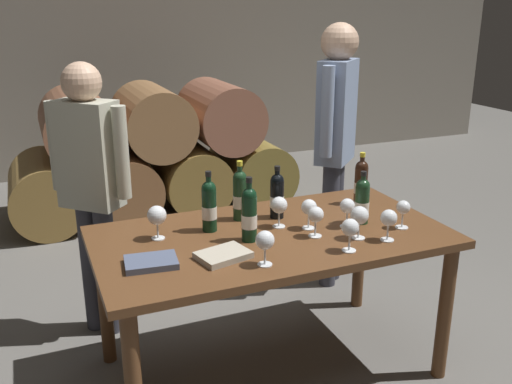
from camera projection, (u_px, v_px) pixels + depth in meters
The scene contains 24 objects.
ground_plane at pixel (271, 367), 2.98m from camera, with size 14.00×14.00×0.00m, color #66635E.
cellar_back_wall at pixel (117, 44), 6.23m from camera, with size 10.00×0.24×2.80m, color gray.
barrel_stack at pixel (154, 154), 5.10m from camera, with size 2.49×0.90×1.15m.
dining_table at pixel (272, 251), 2.77m from camera, with size 1.70×0.90×0.76m.
wine_bottle_0 at pixel (240, 195), 2.88m from camera, with size 0.07×0.07×0.31m.
wine_bottle_1 at pixel (361, 182), 3.12m from camera, with size 0.07×0.07×0.29m.
wine_bottle_2 at pixel (249, 214), 2.62m from camera, with size 0.07×0.07×0.31m.
wine_bottle_3 at pixel (362, 201), 2.84m from camera, with size 0.07×0.07×0.27m.
wine_bottle_4 at pixel (209, 205), 2.74m from camera, with size 0.07×0.07×0.30m.
wine_bottle_5 at pixel (277, 195), 2.91m from camera, with size 0.07×0.07×0.28m.
wine_glass_0 at pixel (403, 209), 2.78m from camera, with size 0.07×0.07×0.14m.
wine_glass_1 at pixel (265, 241), 2.38m from camera, with size 0.08×0.08×0.16m.
wine_glass_2 at pixel (350, 228), 2.52m from camera, with size 0.08×0.08×0.15m.
wine_glass_3 at pixel (309, 208), 2.77m from camera, with size 0.08×0.08×0.15m.
wine_glass_4 at pixel (359, 216), 2.65m from camera, with size 0.09×0.09×0.16m.
wine_glass_5 at pixel (389, 219), 2.63m from camera, with size 0.08×0.08×0.15m.
wine_glass_6 at pixel (347, 207), 2.79m from camera, with size 0.07×0.07×0.15m.
wine_glass_7 at pixel (157, 216), 2.65m from camera, with size 0.09×0.09×0.16m.
wine_glass_8 at pixel (279, 206), 2.79m from camera, with size 0.08×0.08×0.16m.
wine_glass_9 at pixel (316, 216), 2.68m from camera, with size 0.08×0.08×0.15m.
tasting_notebook at pixel (223, 255), 2.47m from camera, with size 0.22×0.16×0.03m, color #B2A893.
leather_ledger at pixel (151, 262), 2.40m from camera, with size 0.22×0.16×0.03m, color #4C5670.
sommelier_presenting at pixel (336, 132), 3.60m from camera, with size 0.38×0.37×1.72m.
taster_seated_left at pixel (91, 179), 3.05m from camera, with size 0.38×0.37×1.54m.
Camera 1 is at (-1.04, -2.32, 1.81)m, focal length 39.79 mm.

